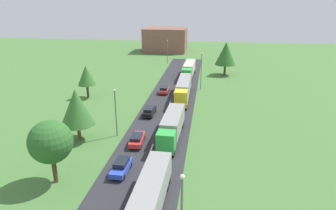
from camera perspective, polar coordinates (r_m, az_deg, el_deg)
The scene contains 18 objects.
road at distance 40.55m, azimuth -4.02°, elevation -10.33°, with size 10.00×140.00×0.06m, color #2B2B30.
lane_marking_centre at distance 38.49m, azimuth -4.77°, elevation -12.07°, with size 0.16×123.80×0.01m.
truck_lead at distance 29.95m, azimuth -3.88°, elevation -17.71°, with size 2.72×14.74×3.48m.
truck_second at distance 45.41m, azimuth 0.73°, elevation -3.89°, with size 2.82×12.14×3.60m.
truck_third at distance 63.58m, azimuth 2.94°, elevation 3.10°, with size 2.63×14.94×3.72m.
truck_fourth at distance 81.69m, azimuth 3.94°, elevation 6.74°, with size 2.80×13.60×3.59m.
car_second at distance 37.91m, azimuth -8.79°, elevation -11.35°, with size 1.87×4.34×1.58m.
car_third at distance 44.40m, azimuth -5.85°, elevation -6.40°, with size 1.94×4.65×1.47m.
car_fourth at distance 54.88m, azimuth -3.53°, elevation -1.13°, with size 1.87×4.61×1.49m.
car_fifth at distance 67.42m, azimuth -0.74°, elevation 2.88°, with size 1.95×4.01×1.51m.
lamppost_second at distance 46.19m, azimuth -9.83°, elevation -0.95°, with size 0.36×0.36×7.54m.
lamppost_third at distance 70.13m, azimuth 6.29°, elevation 6.75°, with size 0.36×0.36×8.59m.
lamppost_fourth at distance 98.33m, azimuth -0.11°, elevation 10.25°, with size 0.36×0.36×7.60m.
tree_birch at distance 36.17m, azimuth -21.24°, elevation -6.50°, with size 4.92×4.92×7.61m.
tree_maple at distance 84.48m, azimuth 10.83°, elevation 9.51°, with size 5.58×5.58×9.03m.
tree_pine at distance 45.89m, azimuth -16.86°, elevation -0.40°, with size 4.91×4.91×7.92m.
tree_elm at distance 65.72m, azimuth -15.14°, elevation 5.39°, with size 3.75×3.75×6.97m.
distant_building at distance 122.16m, azimuth -0.49°, elevation 12.19°, with size 16.33×12.99×8.99m, color brown.
Camera 1 is at (7.57, -9.84, 20.22)m, focal length 32.37 mm.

